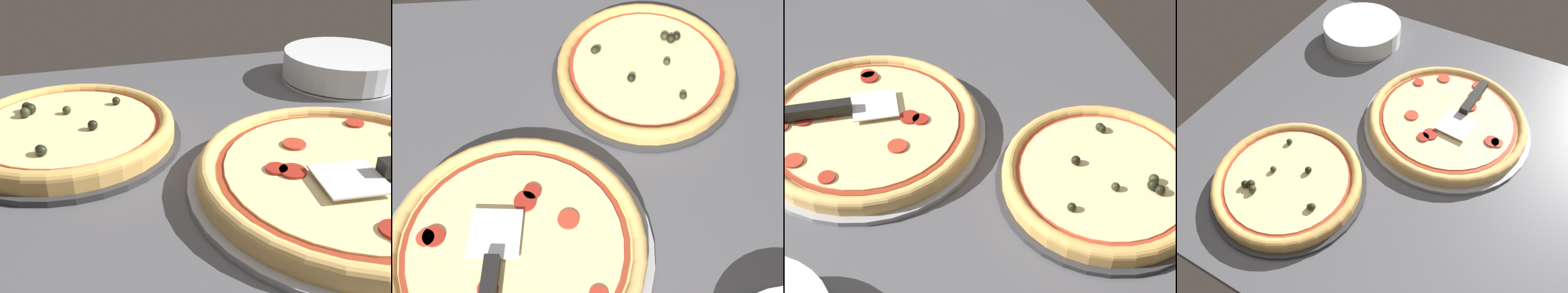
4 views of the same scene
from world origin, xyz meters
TOP-DOWN VIEW (x-y plane):
  - ground_plane at (0.00, 0.00)cm, footprint 128.14×99.82cm
  - pizza_pan_front at (2.98, -9.19)cm, footprint 42.79×42.79cm
  - pizza_front at (2.98, -9.20)cm, footprint 40.23×40.23cm
  - pizza_pan_back at (27.48, 25.76)cm, footprint 35.76×35.76cm
  - pizza_back at (27.48, 25.78)cm, footprint 33.61×33.61cm
  - serving_spatula at (-0.56, -15.53)cm, footprint 8.67×21.62cm

SIDE VIEW (x-z plane):
  - ground_plane at x=0.00cm, z-range -3.60..0.00cm
  - pizza_pan_front at x=2.98cm, z-range 0.00..1.00cm
  - pizza_pan_back at x=27.48cm, z-range 0.00..1.00cm
  - pizza_front at x=2.98cm, z-range 0.99..3.93cm
  - pizza_back at x=27.48cm, z-range 0.48..4.66cm
  - serving_spatula at x=-0.56cm, z-range 3.75..5.75cm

